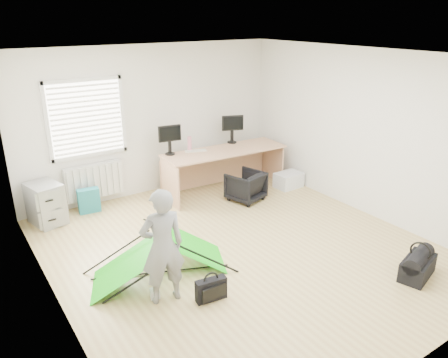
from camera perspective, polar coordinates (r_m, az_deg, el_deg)
ground at (r=6.40m, az=2.03°, el=-9.05°), size 5.50×5.50×0.00m
back_wall at (r=8.14m, az=-9.36°, el=7.55°), size 5.00×0.02×2.70m
window at (r=7.65m, az=-17.53°, el=7.54°), size 1.20×0.06×1.20m
radiator at (r=7.93m, az=-16.59°, el=-0.25°), size 1.00×0.12×0.60m
desk at (r=8.26m, az=0.08°, el=1.15°), size 2.39×0.88×0.80m
filing_cabinet at (r=7.54m, az=-22.26°, el=-2.99°), size 0.56×0.66×0.67m
monitor_left at (r=7.88m, az=-7.12°, el=4.58°), size 0.42×0.15×0.40m
monitor_right at (r=8.56m, az=1.05°, el=6.06°), size 0.42×0.24×0.40m
keyboard at (r=8.08m, az=-3.72°, el=3.70°), size 0.42×0.26×0.02m
thermos at (r=8.09m, az=-4.52°, el=4.64°), size 0.08×0.08×0.27m
office_chair at (r=7.87m, az=2.84°, el=-0.94°), size 0.72×0.73×0.54m
person at (r=5.06m, az=-8.04°, el=-8.76°), size 0.56×0.42×1.42m
kite at (r=5.76m, az=-8.38°, el=-9.74°), size 1.95×1.42×0.55m
storage_crate at (r=8.59m, az=8.43°, el=-0.13°), size 0.53×0.38×0.29m
tote_bag at (r=7.75m, az=-17.23°, el=-2.71°), size 0.37×0.20×0.42m
laptop_bag at (r=5.31m, az=-1.70°, el=-14.23°), size 0.39×0.16×0.28m
white_box at (r=5.45m, az=-9.01°, el=-14.55°), size 0.14×0.14×0.11m
duffel_bag at (r=6.23m, az=23.94°, el=-10.53°), size 0.65×0.46×0.26m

